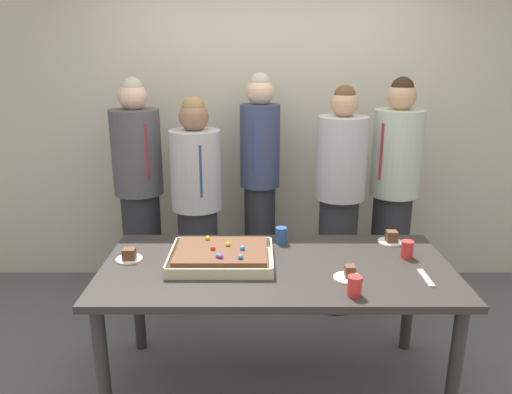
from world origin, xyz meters
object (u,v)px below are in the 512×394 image
at_px(person_green_shirt_behind, 341,200).
at_px(person_striped_tie_right, 396,191).
at_px(sheet_cake, 223,256).
at_px(drink_cup_far_end, 283,235).
at_px(plated_slice_near_left, 350,275).
at_px(drink_cup_middle, 409,249).
at_px(person_serving_front, 199,204).
at_px(person_far_right_suit, 262,181).
at_px(plated_slice_far_left, 131,256).
at_px(plated_slice_near_right, 393,239).
at_px(party_table, 278,279).
at_px(person_left_edge_reaching, 141,190).
at_px(cake_server_utensil, 428,278).
at_px(drink_cup_nearest, 356,286).

relative_size(person_green_shirt_behind, person_striped_tie_right, 0.97).
height_order(sheet_cake, drink_cup_far_end, sheet_cake).
xyz_separation_m(plated_slice_near_left, drink_cup_middle, (0.38, 0.27, 0.03)).
xyz_separation_m(person_serving_front, person_far_right_suit, (0.47, 0.25, 0.11)).
height_order(plated_slice_far_left, person_striped_tie_right, person_striped_tie_right).
bearing_deg(plated_slice_near_right, drink_cup_far_end, 179.97).
bearing_deg(party_table, plated_slice_far_left, 175.61).
xyz_separation_m(drink_cup_middle, person_striped_tie_right, (0.18, 0.96, 0.07)).
height_order(plated_slice_near_right, person_green_shirt_behind, person_green_shirt_behind).
distance_m(sheet_cake, person_serving_front, 0.95).
distance_m(sheet_cake, person_left_edge_reaching, 1.26).
bearing_deg(person_striped_tie_right, person_serving_front, -35.29).
relative_size(plated_slice_far_left, person_striped_tie_right, 0.09).
bearing_deg(person_striped_tie_right, plated_slice_near_right, 34.51).
bearing_deg(plated_slice_near_left, plated_slice_far_left, 169.06).
xyz_separation_m(sheet_cake, person_serving_front, (-0.24, 0.92, 0.01)).
xyz_separation_m(cake_server_utensil, person_left_edge_reaching, (-1.78, 1.26, 0.12)).
bearing_deg(plated_slice_near_left, person_far_right_suit, 108.23).
height_order(plated_slice_far_left, person_far_right_suit, person_far_right_suit).
bearing_deg(drink_cup_middle, plated_slice_far_left, -178.49).
bearing_deg(drink_cup_nearest, plated_slice_far_left, 160.92).
height_order(drink_cup_middle, cake_server_utensil, drink_cup_middle).
xyz_separation_m(plated_slice_near_right, person_serving_front, (-1.27, 0.63, 0.02)).
relative_size(plated_slice_far_left, drink_cup_nearest, 1.50).
bearing_deg(plated_slice_near_left, plated_slice_near_right, 54.63).
xyz_separation_m(plated_slice_far_left, person_green_shirt_behind, (1.33, 0.86, 0.07)).
xyz_separation_m(sheet_cake, person_striped_tie_right, (1.24, 1.03, 0.08)).
xyz_separation_m(cake_server_utensil, person_far_right_suit, (-0.86, 1.38, 0.16)).
bearing_deg(person_green_shirt_behind, drink_cup_nearest, 36.36).
distance_m(drink_cup_far_end, person_serving_front, 0.87).
relative_size(plated_slice_near_right, person_far_right_suit, 0.08).
xyz_separation_m(plated_slice_near_right, plated_slice_far_left, (-1.56, -0.26, -0.00)).
relative_size(drink_cup_far_end, cake_server_utensil, 0.50).
height_order(drink_cup_far_end, person_left_edge_reaching, person_left_edge_reaching).
bearing_deg(plated_slice_near_right, drink_cup_nearest, -117.91).
bearing_deg(drink_cup_nearest, sheet_cake, 149.80).
bearing_deg(person_left_edge_reaching, party_table, 9.11).
bearing_deg(drink_cup_middle, drink_cup_nearest, -130.63).
bearing_deg(drink_cup_nearest, person_serving_front, 125.00).
height_order(plated_slice_near_right, person_left_edge_reaching, person_left_edge_reaching).
height_order(drink_cup_middle, person_far_right_suit, person_far_right_suit).
height_order(sheet_cake, cake_server_utensil, sheet_cake).
distance_m(plated_slice_far_left, person_left_edge_reaching, 1.04).
bearing_deg(drink_cup_far_end, plated_slice_far_left, -163.24).
xyz_separation_m(cake_server_utensil, person_green_shirt_behind, (-0.28, 1.09, 0.09)).
bearing_deg(drink_cup_far_end, cake_server_utensil, -34.02).
xyz_separation_m(drink_cup_nearest, person_serving_front, (-0.92, 1.31, 0.00)).
xyz_separation_m(plated_slice_near_left, plated_slice_near_right, (0.35, 0.50, 0.01)).
height_order(plated_slice_far_left, person_serving_front, person_serving_front).
relative_size(drink_cup_middle, person_far_right_suit, 0.06).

